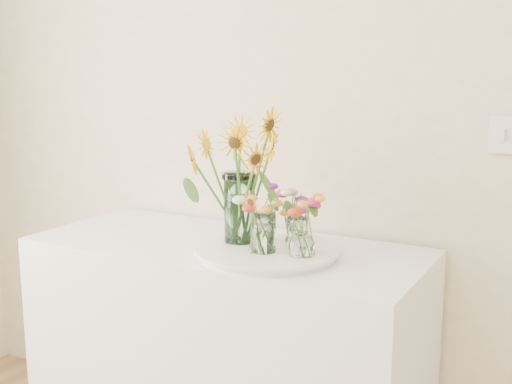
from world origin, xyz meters
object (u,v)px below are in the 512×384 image
(counter, at_px, (226,363))
(tray, at_px, (267,252))
(mason_jar, at_px, (239,208))
(small_vase_c, at_px, (295,230))
(small_vase_a, at_px, (264,233))
(small_vase_b, at_px, (301,237))

(counter, bearing_deg, tray, -16.09)
(mason_jar, bearing_deg, small_vase_c, 24.25)
(small_vase_a, bearing_deg, small_vase_c, 74.49)
(tray, relative_size, small_vase_b, 3.56)
(counter, xyz_separation_m, tray, (0.20, -0.06, 0.46))
(tray, distance_m, mason_jar, 0.18)
(tray, bearing_deg, small_vase_a, -72.41)
(mason_jar, bearing_deg, small_vase_a, -28.23)
(small_vase_b, xyz_separation_m, small_vase_c, (-0.08, 0.13, -0.02))
(small_vase_a, bearing_deg, tray, 107.59)
(small_vase_b, distance_m, small_vase_c, 0.15)
(mason_jar, relative_size, small_vase_a, 1.84)
(tray, distance_m, small_vase_b, 0.16)
(mason_jar, xyz_separation_m, small_vase_b, (0.25, -0.05, -0.06))
(small_vase_a, xyz_separation_m, small_vase_b, (0.12, 0.02, -0.00))
(mason_jar, distance_m, small_vase_a, 0.16)
(mason_jar, distance_m, small_vase_c, 0.20)
(small_vase_b, bearing_deg, tray, 164.40)
(tray, relative_size, mason_jar, 1.87)
(counter, distance_m, tray, 0.51)
(counter, height_order, mason_jar, mason_jar)
(counter, bearing_deg, small_vase_c, 7.69)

